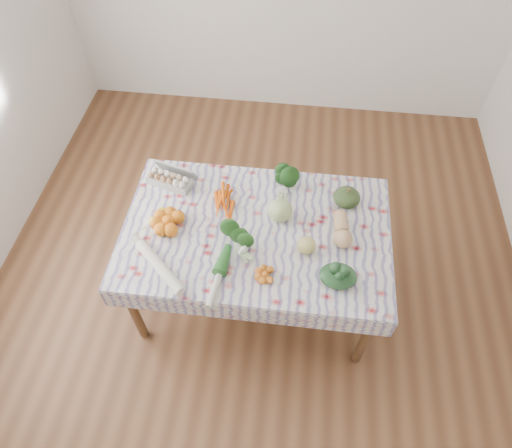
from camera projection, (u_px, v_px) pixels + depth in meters
The scene contains 16 objects.
ground at pixel (256, 290), 3.43m from camera, with size 4.50×4.50×0.00m, color brown.
dining_table at pixel (256, 238), 2.89m from camera, with size 1.60×1.00×0.75m.
tablecloth at pixel (256, 230), 2.83m from camera, with size 1.66×1.06×0.01m, color silver.
egg_carton at pixel (169, 180), 3.02m from camera, with size 0.30×0.12×0.08m, color #A8A9A3.
carrot_bunch at pixel (223, 204), 2.92m from camera, with size 0.24×0.22×0.04m, color #F25D0B.
kale_bunch at pixel (285, 181), 2.97m from camera, with size 0.17×0.15×0.15m, color #163D12.
kabocha_squash at pixel (347, 197), 2.91m from camera, with size 0.17×0.17×0.11m, color #324821.
cabbage at pixel (280, 211), 2.82m from camera, with size 0.15×0.15×0.15m, color #A6BA73.
butternut_squash at pixel (342, 229), 2.75m from camera, with size 0.11×0.25×0.11m, color tan.
orange_cluster at pixel (168, 222), 2.81m from camera, with size 0.27×0.27×0.09m, color orange.
broccoli at pixel (237, 243), 2.69m from camera, with size 0.16×0.16×0.12m, color #20521A.
mandarin_cluster at pixel (265, 274), 2.60m from camera, with size 0.15×0.15×0.05m, color orange.
grapefruit at pixel (307, 245), 2.68m from camera, with size 0.11×0.11×0.11m, color tan.
spinach_bag at pixel (338, 276), 2.57m from camera, with size 0.21×0.17×0.09m, color #19391B.
daikon at pixel (160, 267), 2.62m from camera, with size 0.06×0.06×0.45m, color white.
leek at pixel (219, 277), 2.59m from camera, with size 0.04×0.04×0.39m, color beige.
Camera 1 is at (0.20, -1.68, 3.02)m, focal length 32.00 mm.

